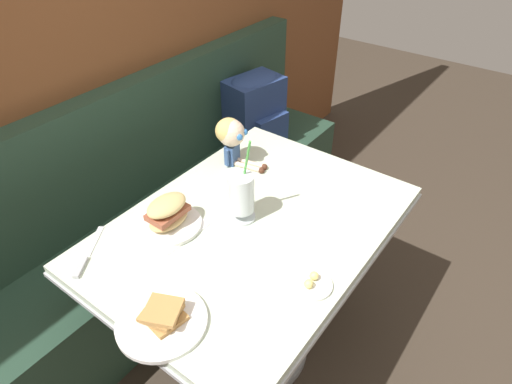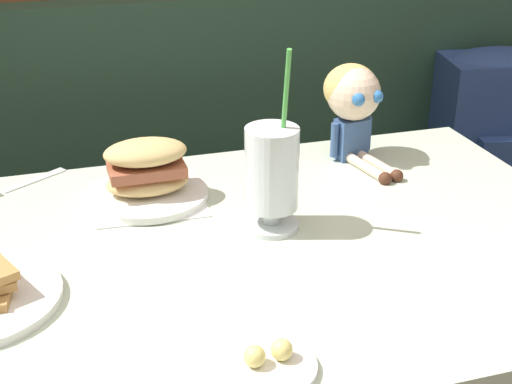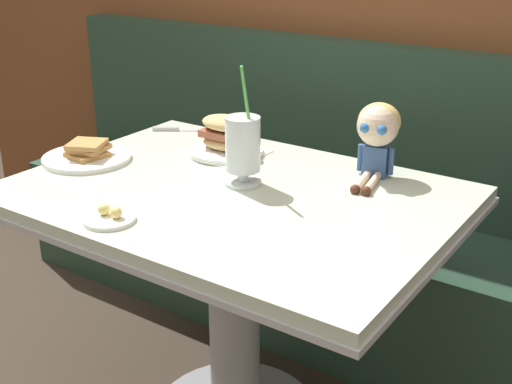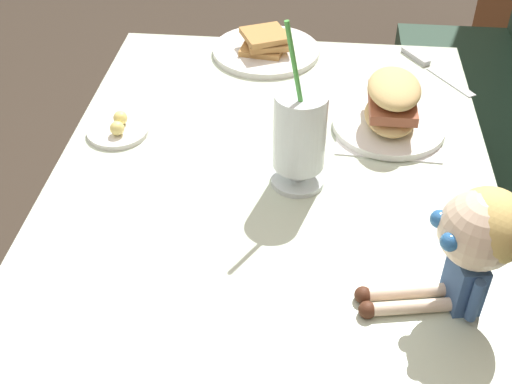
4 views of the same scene
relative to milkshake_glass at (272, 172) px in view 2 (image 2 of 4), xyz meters
The scene contains 7 objects.
booth_bench 0.78m from the milkshake_glass, 90.06° to the left, with size 2.60×0.48×1.00m.
diner_table 0.30m from the milkshake_glass, 90.78° to the right, with size 1.11×0.81×0.74m.
milkshake_glass is the anchor object (origin of this frame).
sandwich_plate 0.26m from the milkshake_glass, 137.08° to the left, with size 0.22×0.22×0.12m.
butter_saucer 0.39m from the milkshake_glass, 108.40° to the right, with size 0.12×0.12×0.04m.
seated_doll 0.36m from the milkshake_glass, 44.47° to the left, with size 0.13×0.23×0.20m.
backpack 1.01m from the milkshake_glass, 34.12° to the left, with size 0.33×0.29×0.41m.
Camera 2 is at (-0.34, -0.81, 1.32)m, focal length 50.85 mm.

